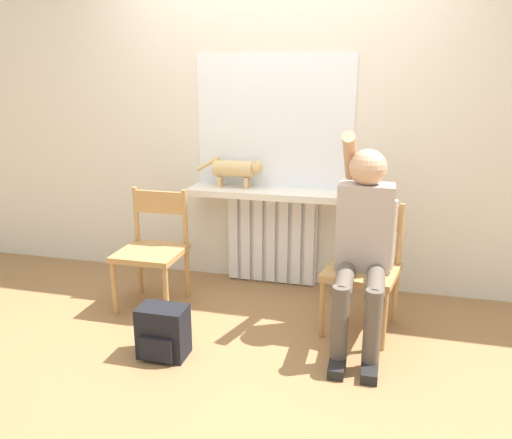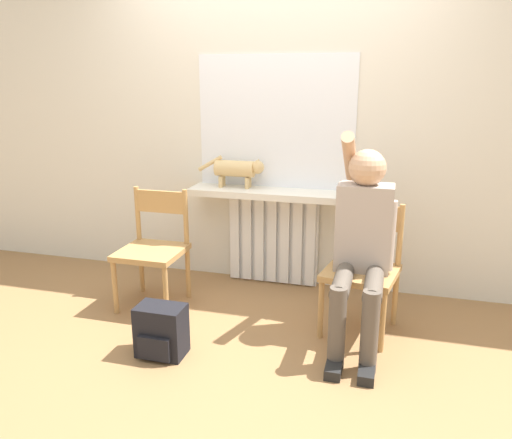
% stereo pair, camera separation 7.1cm
% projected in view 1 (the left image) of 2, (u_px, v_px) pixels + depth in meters
% --- Properties ---
extents(ground_plane, '(12.00, 12.00, 0.00)m').
position_uv_depth(ground_plane, '(230.00, 353.00, 3.01)').
color(ground_plane, olive).
extents(wall_with_window, '(7.00, 0.06, 2.70)m').
position_uv_depth(wall_with_window, '(275.00, 112.00, 3.79)').
color(wall_with_window, silver).
rests_on(wall_with_window, ground_plane).
extents(radiator, '(0.72, 0.08, 0.73)m').
position_uv_depth(radiator, '(272.00, 239.00, 3.98)').
color(radiator, white).
rests_on(radiator, ground_plane).
extents(windowsill, '(1.26, 0.28, 0.05)m').
position_uv_depth(windowsill, '(269.00, 194.00, 3.79)').
color(windowsill, white).
rests_on(windowsill, radiator).
extents(window_glass, '(1.21, 0.01, 0.99)m').
position_uv_depth(window_glass, '(274.00, 122.00, 3.77)').
color(window_glass, white).
rests_on(window_glass, windowsill).
extents(chair_left, '(0.44, 0.44, 0.83)m').
position_uv_depth(chair_left, '(153.00, 248.00, 3.56)').
color(chair_left, '#B2844C').
rests_on(chair_left, ground_plane).
extents(chair_right, '(0.51, 0.51, 0.83)m').
position_uv_depth(chair_right, '(363.00, 266.00, 3.21)').
color(chair_right, '#B2844C').
rests_on(chair_right, ground_plane).
extents(person, '(0.36, 1.04, 1.30)m').
position_uv_depth(person, '(363.00, 238.00, 3.04)').
color(person, brown).
rests_on(person, ground_plane).
extents(cat, '(0.54, 0.12, 0.25)m').
position_uv_depth(cat, '(237.00, 169.00, 3.84)').
color(cat, '#DBB77A').
rests_on(cat, windowsill).
extents(backpack, '(0.28, 0.21, 0.31)m').
position_uv_depth(backpack, '(163.00, 332.00, 2.95)').
color(backpack, black).
rests_on(backpack, ground_plane).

